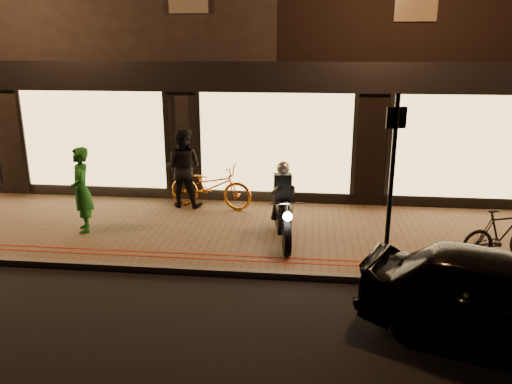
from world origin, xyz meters
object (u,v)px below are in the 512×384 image
(sign_post, at_px, (392,173))
(bicycle_gold, at_px, (211,186))
(motorcycle, at_px, (283,211))
(parked_car, at_px, (507,300))
(person_green, at_px, (81,190))

(sign_post, height_order, bicycle_gold, sign_post)
(motorcycle, xyz_separation_m, bicycle_gold, (-1.83, 1.93, -0.08))
(parked_car, bearing_deg, sign_post, 53.65)
(sign_post, relative_size, person_green, 1.69)
(bicycle_gold, distance_m, person_green, 2.97)
(sign_post, height_order, parked_car, sign_post)
(motorcycle, height_order, parked_car, motorcycle)
(sign_post, xyz_separation_m, bicycle_gold, (-3.70, 2.84, -1.14))
(person_green, bearing_deg, motorcycle, 60.92)
(motorcycle, bearing_deg, bicycle_gold, 124.55)
(motorcycle, bearing_deg, person_green, 169.46)
(motorcycle, height_order, bicycle_gold, motorcycle)
(person_green, bearing_deg, parked_car, 38.98)
(bicycle_gold, bearing_deg, person_green, 138.41)
(motorcycle, distance_m, bicycle_gold, 2.66)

